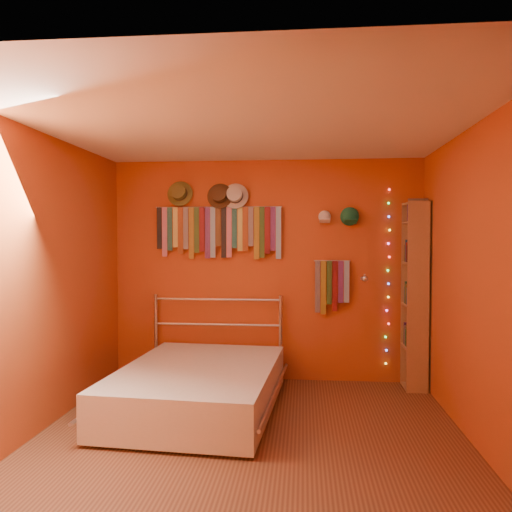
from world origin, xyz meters
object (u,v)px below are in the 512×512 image
(reading_lamp, at_px, (364,278))
(bed, at_px, (199,387))
(tie_rack, at_px, (219,229))
(bookshelf, at_px, (419,294))

(reading_lamp, height_order, bed, reading_lamp)
(tie_rack, height_order, bookshelf, bookshelf)
(bookshelf, bearing_deg, reading_lamp, -178.96)
(reading_lamp, relative_size, bookshelf, 0.15)
(bed, bearing_deg, bookshelf, 26.13)
(tie_rack, bearing_deg, reading_lamp, -5.87)
(tie_rack, xyz_separation_m, bed, (-0.01, -1.05, -1.49))
(tie_rack, distance_m, bookshelf, 2.30)
(tie_rack, bearing_deg, bed, -90.64)
(tie_rack, height_order, bed, tie_rack)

